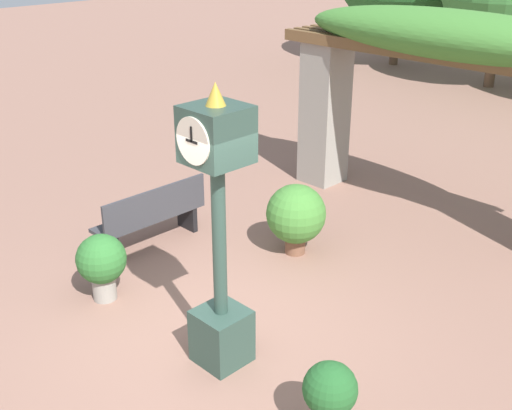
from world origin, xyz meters
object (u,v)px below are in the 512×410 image
potted_plant_near_left (102,262)px  potted_plant_far_left (296,215)px  pedestal_clock (219,236)px  potted_plant_near_right (330,395)px  park_bench (152,216)px

potted_plant_near_left → potted_plant_far_left: bearing=71.9°
potted_plant_near_left → potted_plant_far_left: 2.67m
pedestal_clock → potted_plant_far_left: 2.70m
potted_plant_near_left → potted_plant_near_right: bearing=2.9°
pedestal_clock → potted_plant_near_left: pedestal_clock is taller
potted_plant_near_right → park_bench: (-4.13, 1.11, -0.01)m
potted_plant_far_left → potted_plant_near_left: bearing=-108.1°
pedestal_clock → potted_plant_near_right: bearing=-2.0°
pedestal_clock → potted_plant_near_left: bearing=-173.4°
pedestal_clock → park_bench: (-2.65, 1.06, -1.01)m
potted_plant_far_left → park_bench: 2.03m
pedestal_clock → potted_plant_near_right: size_ratio=3.88×
potted_plant_near_right → potted_plant_far_left: 3.48m
pedestal_clock → potted_plant_near_right: 1.79m
potted_plant_near_left → potted_plant_near_right: size_ratio=1.11×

